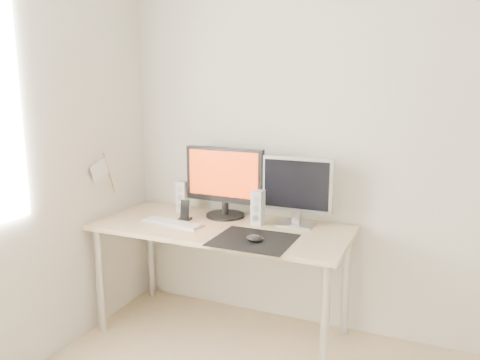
% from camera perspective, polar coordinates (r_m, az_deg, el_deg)
% --- Properties ---
extents(wall_back, '(3.50, 0.00, 3.50)m').
position_cam_1_polar(wall_back, '(2.95, 17.48, 4.25)').
color(wall_back, silver).
rests_on(wall_back, ground).
extents(mousepad, '(0.45, 0.40, 0.00)m').
position_cam_1_polar(mousepad, '(2.68, 1.63, -7.32)').
color(mousepad, black).
rests_on(mousepad, desk).
extents(mouse, '(0.11, 0.06, 0.04)m').
position_cam_1_polar(mouse, '(2.64, 1.80, -7.14)').
color(mouse, black).
rests_on(mouse, mousepad).
extents(desk, '(1.60, 0.70, 0.73)m').
position_cam_1_polar(desk, '(2.98, -2.26, -6.98)').
color(desk, '#D1B587').
rests_on(desk, ground).
extents(main_monitor, '(0.55, 0.27, 0.47)m').
position_cam_1_polar(main_monitor, '(3.08, -1.90, 0.05)').
color(main_monitor, black).
rests_on(main_monitor, desk).
extents(second_monitor, '(0.45, 0.16, 0.43)m').
position_cam_1_polar(second_monitor, '(2.91, 6.95, -0.97)').
color(second_monitor, silver).
rests_on(second_monitor, desk).
extents(speaker_left, '(0.07, 0.08, 0.22)m').
position_cam_1_polar(speaker_left, '(3.26, -6.97, -2.01)').
color(speaker_left, white).
rests_on(speaker_left, desk).
extents(speaker_right, '(0.07, 0.08, 0.22)m').
position_cam_1_polar(speaker_right, '(2.95, 2.19, -3.37)').
color(speaker_right, white).
rests_on(speaker_right, desk).
extents(keyboard, '(0.43, 0.17, 0.02)m').
position_cam_1_polar(keyboard, '(3.01, -8.27, -5.20)').
color(keyboard, silver).
rests_on(keyboard, desk).
extents(phone_dock, '(0.07, 0.06, 0.13)m').
position_cam_1_polar(phone_dock, '(3.08, -6.73, -4.14)').
color(phone_dock, black).
rests_on(phone_dock, desk).
extents(pennant, '(0.01, 0.23, 0.29)m').
position_cam_1_polar(pennant, '(3.18, -16.38, 1.12)').
color(pennant, '#A57F54').
rests_on(pennant, wall_left).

